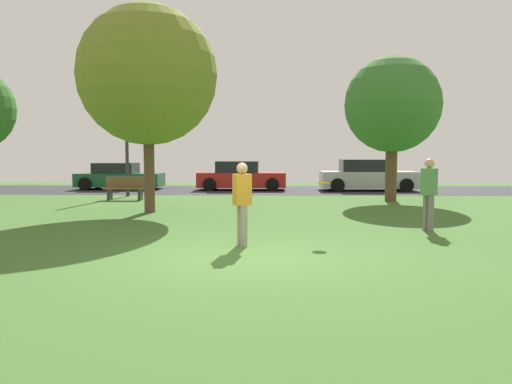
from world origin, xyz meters
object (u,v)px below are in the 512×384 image
(frisbee_disc, at_px, (323,183))
(street_lamp_post, at_px, (127,143))
(parked_car_silver, at_px, (367,176))
(park_bench, at_px, (125,188))
(maple_tree_near, at_px, (148,76))
(person_thrower, at_px, (242,201))
(oak_tree_center, at_px, (392,105))
(parked_car_green, at_px, (119,177))
(person_catcher, at_px, (429,191))
(parked_car_red, at_px, (241,177))

(frisbee_disc, xyz_separation_m, street_lamp_post, (-7.15, 10.38, 1.06))
(street_lamp_post, bearing_deg, parked_car_silver, 18.66)
(frisbee_disc, bearing_deg, park_bench, 127.66)
(maple_tree_near, relative_size, street_lamp_post, 1.39)
(frisbee_disc, bearing_deg, maple_tree_near, 135.70)
(person_thrower, height_order, frisbee_disc, person_thrower)
(oak_tree_center, relative_size, frisbee_disc, 16.34)
(parked_car_green, xyz_separation_m, park_bench, (2.00, -5.75, -0.15))
(parked_car_green, relative_size, street_lamp_post, 0.93)
(maple_tree_near, relative_size, person_catcher, 3.71)
(oak_tree_center, distance_m, parked_car_green, 13.90)
(person_catcher, relative_size, parked_car_silver, 0.37)
(frisbee_disc, xyz_separation_m, parked_car_red, (-2.60, 14.22, -0.54))
(maple_tree_near, height_order, person_thrower, maple_tree_near)
(person_catcher, height_order, street_lamp_post, street_lamp_post)
(person_catcher, height_order, parked_car_red, person_catcher)
(parked_car_green, distance_m, park_bench, 6.09)
(person_thrower, distance_m, frisbee_disc, 1.86)
(street_lamp_post, bearing_deg, person_thrower, -63.84)
(person_catcher, distance_m, parked_car_green, 17.46)
(frisbee_disc, bearing_deg, parked_car_green, 121.14)
(maple_tree_near, bearing_deg, oak_tree_center, 25.43)
(person_thrower, xyz_separation_m, parked_car_green, (-7.13, 15.34, -0.28))
(person_thrower, bearing_deg, frisbee_disc, -0.00)
(parked_car_green, bearing_deg, person_thrower, -65.08)
(oak_tree_center, relative_size, parked_car_green, 1.30)
(person_thrower, relative_size, parked_car_red, 0.38)
(maple_tree_near, xyz_separation_m, parked_car_green, (-3.96, 9.82, -3.53))
(oak_tree_center, distance_m, frisbee_disc, 9.61)
(oak_tree_center, bearing_deg, parked_car_silver, 88.71)
(maple_tree_near, bearing_deg, frisbee_disc, -44.30)
(person_catcher, distance_m, parked_car_red, 13.94)
(frisbee_disc, distance_m, street_lamp_post, 12.65)
(maple_tree_near, height_order, street_lamp_post, maple_tree_near)
(parked_car_silver, distance_m, park_bench, 11.59)
(person_catcher, bearing_deg, street_lamp_post, -69.41)
(person_thrower, distance_m, parked_car_green, 16.92)
(person_thrower, height_order, park_bench, person_thrower)
(frisbee_disc, relative_size, park_bench, 0.21)
(person_catcher, relative_size, parked_car_green, 0.40)
(frisbee_disc, bearing_deg, parked_car_silver, 75.70)
(maple_tree_near, xyz_separation_m, parked_car_red, (2.22, 9.52, -3.49))
(person_thrower, bearing_deg, parked_car_red, 67.30)
(oak_tree_center, height_order, frisbee_disc, oak_tree_center)
(person_thrower, relative_size, parked_car_silver, 0.35)
(maple_tree_near, bearing_deg, parked_car_red, 76.90)
(person_thrower, distance_m, parked_car_red, 15.07)
(person_thrower, distance_m, person_catcher, 4.72)
(person_thrower, bearing_deg, parked_car_silver, 44.27)
(parked_car_silver, bearing_deg, oak_tree_center, -91.29)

